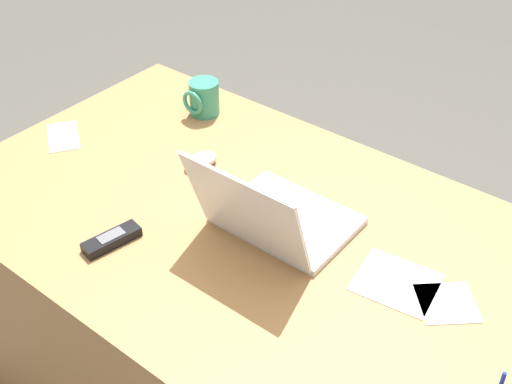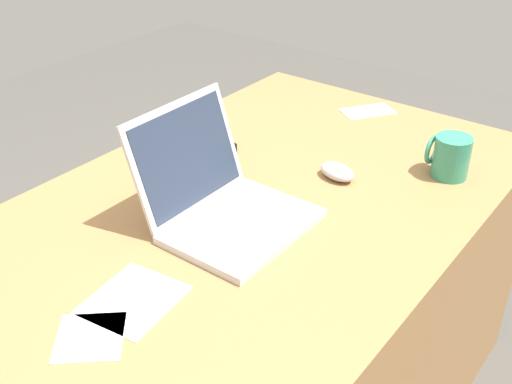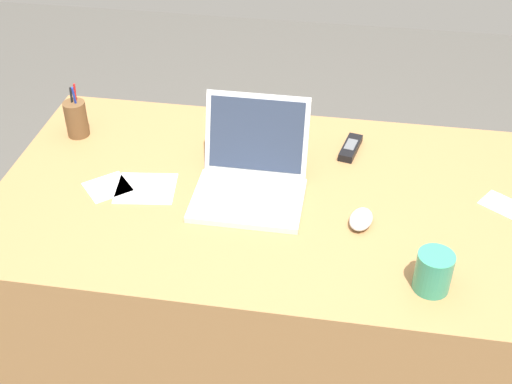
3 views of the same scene
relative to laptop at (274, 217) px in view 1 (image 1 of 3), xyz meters
name	(u,v)px [view 1 (image 1 of 3)]	position (x,y,z in m)	size (l,w,h in m)	color
desk	(256,327)	(0.05, 0.00, -0.42)	(1.58, 0.91, 0.74)	#9E7042
laptop	(274,217)	(0.00, 0.00, 0.00)	(0.31, 0.31, 0.25)	silver
computer_mouse	(201,161)	(0.32, -0.10, -0.03)	(0.06, 0.10, 0.04)	silver
coffee_mug_white	(203,98)	(0.50, -0.31, 0.00)	(0.09, 0.10, 0.11)	#338C6B
cordless_phone	(112,239)	(0.27, 0.26, -0.04)	(0.07, 0.14, 0.03)	black
paper_note_near_laptop	(63,136)	(0.73, 0.04, -0.05)	(0.15, 0.08, 0.00)	white
paper_note_left	(447,303)	(-0.42, -0.05, -0.05)	(0.12, 0.11, 0.00)	white
paper_note_right	(396,282)	(-0.30, -0.04, -0.05)	(0.17, 0.15, 0.00)	white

